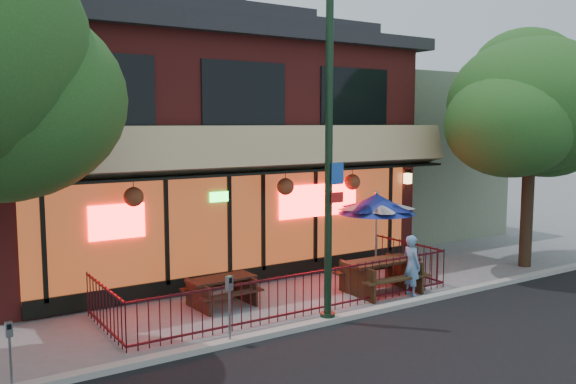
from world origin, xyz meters
name	(u,v)px	position (x,y,z in m)	size (l,w,h in m)	color
ground	(317,317)	(0.00, 0.00, 0.00)	(80.00, 80.00, 0.00)	gray
curb	(330,320)	(0.00, -0.50, 0.06)	(80.00, 0.25, 0.12)	#999993
restaurant_building	(183,127)	(0.00, 7.11, 4.13)	(12.96, 9.49, 8.05)	maroon
neighbor_building	(387,154)	(9.00, 7.70, 3.00)	(6.00, 7.00, 6.00)	slate
patio_fence	(304,284)	(0.00, 0.50, 0.63)	(8.44, 2.62, 1.00)	#3D0D14
street_light	(329,176)	(0.00, -0.40, 3.15)	(0.43, 0.32, 7.00)	black
street_tree_right	(530,98)	(8.04, 0.59, 4.96)	(4.80, 4.80, 7.02)	#332619
picnic_table_left	(222,287)	(-1.38, 1.87, 0.44)	(1.64, 1.29, 0.68)	#351C13
picnic_table_right	(381,271)	(2.49, 0.70, 0.55)	(2.00, 1.56, 0.83)	#362413
patio_umbrella	(377,204)	(3.45, 1.99, 2.04)	(2.09, 2.09, 2.39)	gray
pedestrian	(412,265)	(2.95, 0.10, 0.76)	(0.55, 0.36, 1.51)	#5F8CBE
parking_meter_near	(229,298)	(-2.40, -0.48, 0.92)	(0.14, 0.13, 1.36)	gray
parking_meter_far	(10,345)	(-6.26, -0.48, 0.79)	(0.11, 0.10, 1.17)	gray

